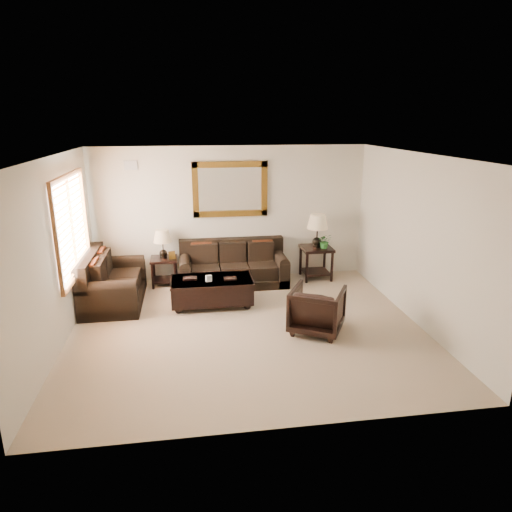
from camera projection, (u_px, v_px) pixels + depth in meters
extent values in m
cube|color=gray|center=(247.00, 328.00, 7.28)|extent=(5.50, 5.00, 0.01)
cube|color=white|center=(246.00, 155.00, 6.49)|extent=(5.50, 5.00, 0.01)
cube|color=beige|center=(231.00, 214.00, 9.25)|extent=(5.50, 0.01, 2.70)
cube|color=beige|center=(279.00, 314.00, 4.52)|extent=(5.50, 0.01, 2.70)
cube|color=beige|center=(55.00, 254.00, 6.49)|extent=(0.01, 5.00, 2.70)
cube|color=beige|center=(417.00, 240.00, 7.28)|extent=(0.01, 5.00, 2.70)
cube|color=white|center=(70.00, 226.00, 7.29)|extent=(0.01, 1.80, 1.50)
cube|color=brown|center=(66.00, 177.00, 7.07)|extent=(0.06, 1.96, 0.08)
cube|color=brown|center=(78.00, 273.00, 7.52)|extent=(0.06, 1.96, 0.08)
cube|color=brown|center=(57.00, 241.00, 6.41)|extent=(0.06, 0.08, 1.50)
cube|color=brown|center=(84.00, 214.00, 8.19)|extent=(0.06, 0.08, 1.50)
cube|color=brown|center=(72.00, 226.00, 7.30)|extent=(0.05, 0.05, 1.50)
cube|color=#522A10|center=(230.00, 189.00, 9.07)|extent=(1.50, 0.06, 1.10)
cube|color=white|center=(230.00, 189.00, 9.09)|extent=(1.26, 0.01, 0.86)
cube|color=#999999|center=(131.00, 165.00, 8.67)|extent=(0.25, 0.02, 0.18)
cube|color=black|center=(234.00, 280.00, 9.16)|extent=(2.12, 0.92, 0.17)
cube|color=black|center=(232.00, 248.00, 9.33)|extent=(2.12, 0.21, 0.43)
cube|color=black|center=(205.00, 272.00, 9.00)|extent=(0.54, 0.75, 0.26)
cube|color=black|center=(234.00, 270.00, 9.08)|extent=(0.54, 0.75, 0.26)
cube|color=black|center=(262.00, 269.00, 9.16)|extent=(0.54, 0.75, 0.26)
cube|color=black|center=(185.00, 275.00, 8.98)|extent=(0.21, 0.92, 0.51)
cylinder|color=black|center=(185.00, 262.00, 8.91)|extent=(0.21, 0.90, 0.21)
cube|color=black|center=(280.00, 270.00, 9.25)|extent=(0.21, 0.92, 0.51)
cylinder|color=black|center=(280.00, 258.00, 9.18)|extent=(0.21, 0.90, 0.21)
cube|color=#61220C|center=(202.00, 252.00, 9.08)|extent=(0.40, 0.18, 0.42)
cube|color=#61220C|center=(263.00, 250.00, 9.25)|extent=(0.40, 0.18, 0.42)
cube|color=black|center=(115.00, 298.00, 8.25)|extent=(0.99, 1.67, 0.19)
cube|color=black|center=(89.00, 267.00, 8.02)|extent=(0.23, 1.67, 0.47)
cube|color=black|center=(112.00, 292.00, 7.90)|extent=(0.81, 0.58, 0.28)
cube|color=black|center=(117.00, 280.00, 8.47)|extent=(0.81, 0.58, 0.28)
cube|color=black|center=(108.00, 304.00, 7.51)|extent=(0.99, 0.23, 0.55)
cylinder|color=black|center=(106.00, 288.00, 7.43)|extent=(0.97, 0.23, 0.23)
cube|color=black|center=(119.00, 275.00, 8.88)|extent=(0.99, 0.23, 0.55)
cylinder|color=black|center=(118.00, 262.00, 8.80)|extent=(0.97, 0.23, 0.23)
cube|color=#61220C|center=(97.00, 273.00, 7.71)|extent=(0.19, 0.44, 0.45)
cube|color=#61220C|center=(104.00, 260.00, 8.38)|extent=(0.19, 0.44, 0.45)
cube|color=black|center=(164.00, 259.00, 9.01)|extent=(0.51, 0.51, 0.05)
cube|color=black|center=(165.00, 279.00, 9.13)|extent=(0.44, 0.44, 0.03)
cylinder|color=black|center=(153.00, 277.00, 8.85)|extent=(0.05, 0.05, 0.51)
cylinder|color=black|center=(175.00, 276.00, 8.91)|extent=(0.05, 0.05, 0.51)
cylinder|color=black|center=(154.00, 270.00, 9.27)|extent=(0.05, 0.05, 0.51)
cylinder|color=black|center=(176.00, 269.00, 9.33)|extent=(0.05, 0.05, 0.51)
sphere|color=black|center=(163.00, 253.00, 8.98)|extent=(0.16, 0.16, 0.16)
cylinder|color=black|center=(163.00, 245.00, 8.93)|extent=(0.02, 0.02, 0.34)
cone|color=#D2B98C|center=(162.00, 236.00, 8.87)|extent=(0.36, 0.36, 0.24)
cube|color=#522A10|center=(172.00, 255.00, 8.92)|extent=(0.14, 0.09, 0.16)
cube|color=black|center=(317.00, 248.00, 9.37)|extent=(0.61, 0.61, 0.06)
cube|color=black|center=(316.00, 272.00, 9.52)|extent=(0.52, 0.52, 0.03)
cylinder|color=black|center=(307.00, 268.00, 9.19)|extent=(0.06, 0.06, 0.61)
cylinder|color=black|center=(332.00, 267.00, 9.26)|extent=(0.06, 0.06, 0.61)
cylinder|color=black|center=(301.00, 261.00, 9.68)|extent=(0.06, 0.06, 0.61)
cylinder|color=black|center=(324.00, 260.00, 9.76)|extent=(0.06, 0.06, 0.61)
sphere|color=black|center=(317.00, 242.00, 9.33)|extent=(0.19, 0.19, 0.19)
cylinder|color=black|center=(317.00, 232.00, 9.28)|extent=(0.03, 0.03, 0.40)
cone|color=#D2B98C|center=(318.00, 222.00, 9.21)|extent=(0.42, 0.42, 0.29)
sphere|color=black|center=(178.00, 310.00, 7.82)|extent=(0.13, 0.13, 0.13)
sphere|color=black|center=(247.00, 306.00, 7.99)|extent=(0.13, 0.13, 0.13)
sphere|color=black|center=(179.00, 298.00, 8.33)|extent=(0.13, 0.13, 0.13)
sphere|color=black|center=(243.00, 295.00, 8.50)|extent=(0.13, 0.13, 0.13)
cube|color=black|center=(212.00, 290.00, 8.09)|extent=(1.41, 0.76, 0.40)
cube|color=black|center=(212.00, 280.00, 8.04)|extent=(1.44, 0.77, 0.04)
cube|color=black|center=(190.00, 278.00, 8.03)|extent=(0.24, 0.16, 0.03)
cube|color=black|center=(230.00, 279.00, 8.03)|extent=(0.22, 0.15, 0.03)
cube|color=white|center=(209.00, 278.00, 7.91)|extent=(0.11, 0.09, 0.11)
imported|color=black|center=(317.00, 308.00, 7.06)|extent=(1.02, 1.00, 0.79)
imported|color=#1E541C|center=(325.00, 243.00, 9.24)|extent=(0.32, 0.35, 0.24)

